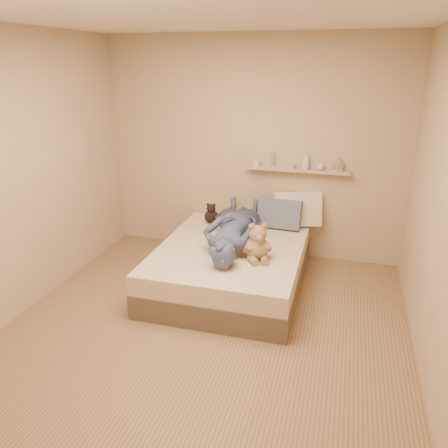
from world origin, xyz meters
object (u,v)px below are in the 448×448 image
(dark_plush, at_px, (211,214))
(pillow_cream, at_px, (297,209))
(teddy_bear, at_px, (257,245))
(pillow_grey, at_px, (279,214))
(wall_shelf, at_px, (297,170))
(person, at_px, (233,227))
(bed, at_px, (231,265))
(game_console, at_px, (218,257))

(dark_plush, relative_size, pillow_cream, 0.46)
(teddy_bear, height_order, pillow_grey, teddy_bear)
(dark_plush, relative_size, wall_shelf, 0.21)
(person, bearing_deg, bed, 89.18)
(game_console, relative_size, pillow_cream, 0.30)
(dark_plush, bearing_deg, bed, -56.16)
(dark_plush, distance_m, pillow_cream, 1.03)
(bed, xyz_separation_m, game_console, (0.03, -0.59, 0.36))
(game_console, distance_m, dark_plush, 1.29)
(bed, relative_size, person, 1.26)
(pillow_grey, bearing_deg, wall_shelf, 55.27)
(dark_plush, bearing_deg, person, -51.44)
(dark_plush, bearing_deg, game_console, -70.02)
(person, bearing_deg, teddy_bear, 128.69)
(game_console, relative_size, pillow_grey, 0.34)
(wall_shelf, bearing_deg, dark_plush, -163.15)
(pillow_grey, relative_size, wall_shelf, 0.42)
(game_console, xyz_separation_m, pillow_grey, (0.37, 1.28, 0.03))
(teddy_bear, xyz_separation_m, pillow_cream, (0.26, 1.08, 0.04))
(pillow_cream, xyz_separation_m, person, (-0.59, -0.72, -0.02))
(person, xyz_separation_m, wall_shelf, (0.56, 0.80, 0.47))
(bed, relative_size, teddy_bear, 4.95)
(game_console, distance_m, person, 0.70)
(bed, xyz_separation_m, pillow_cream, (0.59, 0.83, 0.43))
(pillow_grey, xyz_separation_m, person, (-0.41, -0.58, 0.01))
(bed, distance_m, dark_plush, 0.81)
(teddy_bear, relative_size, pillow_cream, 0.70)
(bed, xyz_separation_m, teddy_bear, (0.33, -0.25, 0.38))
(pillow_grey, height_order, person, person)
(pillow_grey, relative_size, person, 0.33)
(bed, height_order, teddy_bear, teddy_bear)
(bed, bearing_deg, game_console, -87.49)
(dark_plush, distance_m, pillow_grey, 0.82)
(teddy_bear, relative_size, person, 0.25)
(game_console, xyz_separation_m, teddy_bear, (0.31, 0.34, 0.02))
(pillow_grey, bearing_deg, game_console, -106.18)
(dark_plush, xyz_separation_m, pillow_cream, (1.00, 0.21, 0.09))
(bed, bearing_deg, wall_shelf, 58.82)
(bed, height_order, wall_shelf, wall_shelf)
(pillow_cream, height_order, person, pillow_cream)
(game_console, xyz_separation_m, dark_plush, (-0.44, 1.21, -0.03))
(teddy_bear, bearing_deg, wall_shelf, 79.32)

